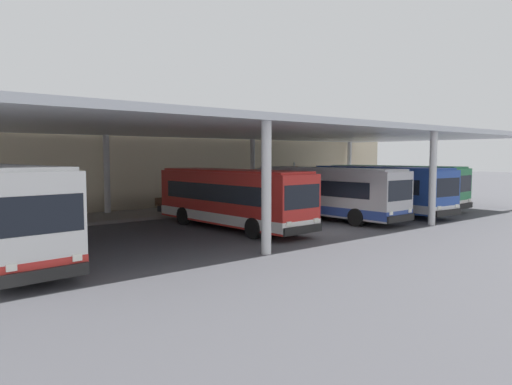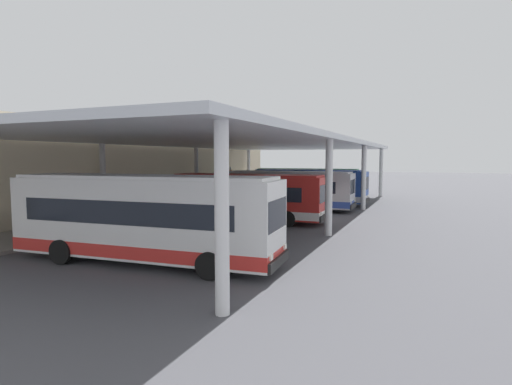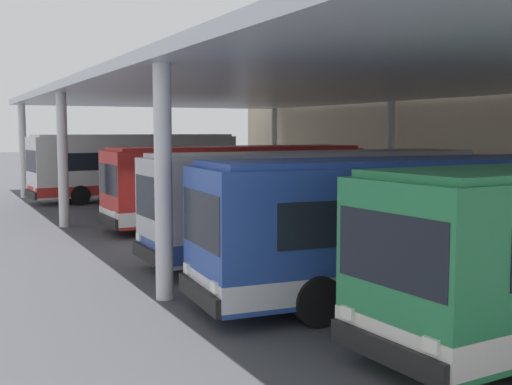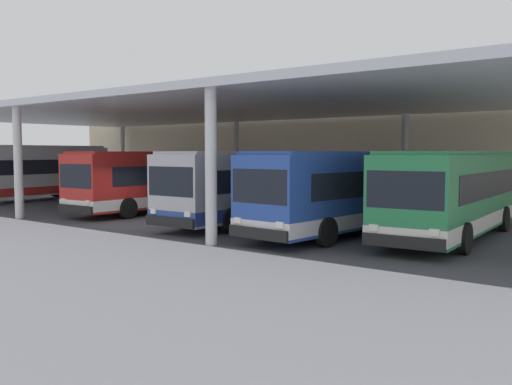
% 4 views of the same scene
% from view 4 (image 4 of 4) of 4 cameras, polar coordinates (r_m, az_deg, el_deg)
% --- Properties ---
extents(ground_plane, '(200.00, 200.00, 0.00)m').
position_cam_4_polar(ground_plane, '(25.30, -11.03, -3.07)').
color(ground_plane, '#47474C').
extents(platform_kerb, '(42.00, 4.50, 0.18)m').
position_cam_4_polar(platform_kerb, '(34.11, 4.04, -1.01)').
color(platform_kerb, gray).
rests_on(platform_kerb, ground).
extents(station_building_facade, '(48.00, 1.60, 6.85)m').
position_cam_4_polar(station_building_facade, '(36.72, 6.92, 4.54)').
color(station_building_facade, '#C1B293').
rests_on(station_building_facade, ground).
extents(canopy_shelter, '(40.00, 17.00, 5.55)m').
position_cam_4_polar(canopy_shelter, '(29.09, -2.88, 8.41)').
color(canopy_shelter, silver).
rests_on(canopy_shelter, ground).
extents(bus_nearest_bay, '(3.38, 11.49, 3.57)m').
position_cam_4_polar(bus_nearest_bay, '(39.10, -22.21, 1.92)').
color(bus_nearest_bay, white).
rests_on(bus_nearest_bay, ground).
extents(bus_second_bay, '(2.93, 10.60, 3.17)m').
position_cam_4_polar(bus_second_bay, '(30.06, -9.80, 1.24)').
color(bus_second_bay, red).
rests_on(bus_second_bay, ground).
extents(bus_middle_bay, '(2.84, 10.57, 3.17)m').
position_cam_4_polar(bus_middle_bay, '(24.91, -0.08, 0.72)').
color(bus_middle_bay, '#B7B7BC').
rests_on(bus_middle_bay, ground).
extents(bus_far_bay, '(3.27, 10.68, 3.17)m').
position_cam_4_polar(bus_far_bay, '(21.95, 9.40, 0.20)').
color(bus_far_bay, '#284CA8').
rests_on(bus_far_bay, ground).
extents(bus_departing, '(3.20, 10.67, 3.17)m').
position_cam_4_polar(bus_departing, '(21.62, 19.41, -0.04)').
color(bus_departing, '#28844C').
rests_on(bus_departing, ground).
extents(bench_waiting, '(1.80, 0.45, 0.92)m').
position_cam_4_polar(bench_waiting, '(35.65, 0.61, 0.15)').
color(bench_waiting, brown).
rests_on(bench_waiting, platform_kerb).
extents(trash_bin, '(0.52, 0.52, 0.98)m').
position_cam_4_polar(trash_bin, '(34.06, 4.19, -0.03)').
color(trash_bin, '#236638').
rests_on(trash_bin, platform_kerb).
extents(banner_sign, '(0.70, 0.12, 3.20)m').
position_cam_4_polar(banner_sign, '(29.35, 16.94, 1.69)').
color(banner_sign, '#B2B2B7').
rests_on(banner_sign, platform_kerb).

